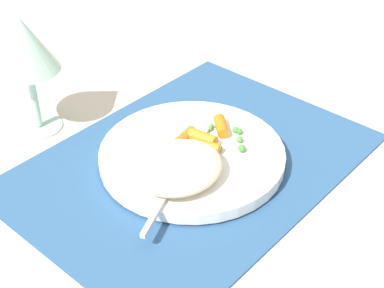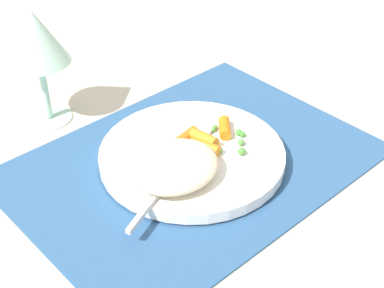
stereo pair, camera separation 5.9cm
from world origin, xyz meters
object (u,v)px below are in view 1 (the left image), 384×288
object	(u,v)px
carrot_portion	(202,138)
fork	(183,164)
wine_glass	(25,48)
plate	(192,155)
rice_mound	(179,167)

from	to	relation	value
carrot_portion	fork	bearing A→B (deg)	-163.96
fork	wine_glass	size ratio (longest dim) A/B	1.23
carrot_portion	fork	xyz separation A→B (m)	(-0.05, -0.01, -0.00)
wine_glass	plate	bearing A→B (deg)	-69.89
plate	fork	world-z (taller)	fork
rice_mound	wine_glass	distance (m)	0.25
plate	rice_mound	xyz separation A→B (m)	(-0.05, -0.02, 0.02)
plate	fork	xyz separation A→B (m)	(-0.03, -0.01, 0.01)
plate	wine_glass	bearing A→B (deg)	110.11
rice_mound	fork	distance (m)	0.03
plate	rice_mound	bearing A→B (deg)	-154.80
plate	wine_glass	size ratio (longest dim) A/B	1.44
plate	carrot_portion	size ratio (longest dim) A/B	2.33
plate	rice_mound	distance (m)	0.06
rice_mound	carrot_portion	world-z (taller)	rice_mound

